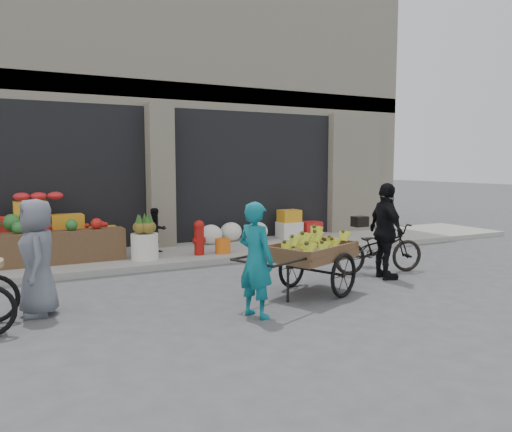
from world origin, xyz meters
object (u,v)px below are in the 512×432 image
vendor_woman (256,260)px  vendor_grey (37,257)px  orange_bucket (223,246)px  bicycle (379,248)px  seated_person (156,230)px  pineapple_bin (145,246)px  fire_hydrant (199,236)px  cyclist (386,231)px  banana_cart (310,250)px

vendor_woman → vendor_grey: bearing=40.4°
orange_bucket → bicycle: bearing=-52.2°
seated_person → vendor_woman: vendor_woman is taller
pineapple_bin → vendor_woman: (0.40, -3.88, 0.37)m
pineapple_bin → vendor_grey: vendor_grey is taller
fire_hydrant → orange_bucket: size_ratio=2.22×
seated_person → bicycle: bearing=-55.6°
bicycle → cyclist: (-0.20, -0.40, 0.37)m
vendor_grey → cyclist: cyclist is taller
banana_cart → cyclist: (1.73, 0.29, 0.14)m
bicycle → cyclist: 0.58m
cyclist → bicycle: bearing=-14.3°
fire_hydrant → banana_cart: 3.29m
pineapple_bin → vendor_grey: 3.27m
seated_person → vendor_woman: (0.00, -4.48, 0.16)m
bicycle → vendor_grey: bearing=101.2°
seated_person → fire_hydrant: bearing=-52.9°
orange_bucket → seated_person: bearing=149.7°
pineapple_bin → bicycle: 4.40m
seated_person → vendor_woman: 4.49m
vendor_woman → cyclist: bearing=-93.8°
seated_person → orange_bucket: bearing=-40.3°
vendor_woman → cyclist: cyclist is taller
bicycle → banana_cart: bearing=121.8°
pineapple_bin → orange_bucket: bearing=-3.6°
fire_hydrant → orange_bucket: fire_hydrant is taller
fire_hydrant → orange_bucket: bearing=-5.7°
orange_bucket → pineapple_bin: bearing=176.4°
vendor_woman → cyclist: (2.94, 0.88, 0.08)m
seated_person → banana_cart: size_ratio=0.39×
pineapple_bin → orange_bucket: pineapple_bin is taller
orange_bucket → vendor_grey: bearing=-146.7°
vendor_woman → bicycle: (3.14, 1.28, -0.29)m
vendor_grey → banana_cart: bearing=79.2°
pineapple_bin → fire_hydrant: 1.11m
pineapple_bin → fire_hydrant: bearing=-2.6°
vendor_grey → cyclist: bearing=85.9°
vendor_grey → pineapple_bin: bearing=141.8°
banana_cart → cyclist: bearing=-12.6°
fire_hydrant → seated_person: seated_person is taller
pineapple_bin → bicycle: bicycle is taller
bicycle → pineapple_bin: bearing=65.9°
banana_cart → vendor_grey: 3.76m
fire_hydrant → vendor_woman: 3.90m
pineapple_bin → banana_cart: (1.61, -3.29, 0.31)m
cyclist → seated_person: bearing=51.5°
fire_hydrant → bicycle: size_ratio=0.41×
bicycle → cyclist: cyclist is taller
fire_hydrant → seated_person: size_ratio=0.76×
pineapple_bin → cyclist: (3.35, -3.01, 0.45)m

